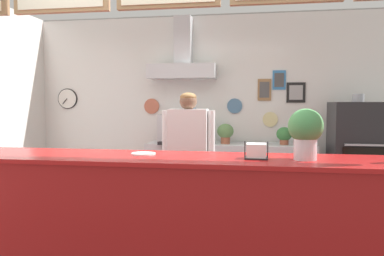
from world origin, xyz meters
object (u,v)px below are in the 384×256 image
(potted_oregano, at_px, (202,133))
(condiment_plate, at_px, (143,154))
(potted_rosemary, at_px, (284,135))
(pizza_oven, at_px, (356,162))
(potted_thyme, at_px, (225,132))
(shop_worker, at_px, (188,161))
(napkin_holder, at_px, (256,152))
(espresso_machine, at_px, (180,129))
(basil_vase, at_px, (306,132))

(potted_oregano, relative_size, condiment_plate, 1.41)
(potted_rosemary, bearing_deg, pizza_oven, -13.97)
(potted_oregano, xyz_separation_m, condiment_plate, (-0.10, -2.47, 0.03))
(pizza_oven, height_order, potted_thyme, pizza_oven)
(shop_worker, bearing_deg, napkin_holder, 118.05)
(potted_rosemary, bearing_deg, potted_oregano, -179.71)
(potted_rosemary, distance_m, napkin_holder, 2.58)
(shop_worker, relative_size, potted_thyme, 5.84)
(espresso_machine, height_order, napkin_holder, espresso_machine)
(potted_rosemary, relative_size, potted_oregano, 0.91)
(pizza_oven, xyz_separation_m, potted_thyme, (-1.65, 0.21, 0.33))
(potted_thyme, bearing_deg, potted_oregano, -179.16)
(shop_worker, height_order, basil_vase, shop_worker)
(potted_oregano, xyz_separation_m, basil_vase, (1.07, -2.54, 0.22))
(shop_worker, xyz_separation_m, potted_oregano, (-0.02, 1.22, 0.21))
(napkin_holder, bearing_deg, basil_vase, 0.12)
(potted_thyme, distance_m, condiment_plate, 2.51)
(potted_thyme, relative_size, basil_vase, 0.78)
(shop_worker, distance_m, napkin_holder, 1.54)
(potted_thyme, distance_m, potted_oregano, 0.32)
(condiment_plate, height_order, basil_vase, basil_vase)
(condiment_plate, bearing_deg, pizza_oven, 47.57)
(condiment_plate, bearing_deg, potted_oregano, 87.70)
(potted_thyme, bearing_deg, napkin_holder, -80.55)
(potted_rosemary, height_order, potted_oregano, potted_oregano)
(potted_oregano, bearing_deg, basil_vase, -67.15)
(espresso_machine, height_order, basil_vase, basil_vase)
(espresso_machine, height_order, potted_oregano, espresso_machine)
(espresso_machine, distance_m, potted_thyme, 0.64)
(condiment_plate, bearing_deg, espresso_machine, 95.10)
(espresso_machine, xyz_separation_m, basil_vase, (1.39, -2.54, 0.16))
(potted_rosemary, bearing_deg, potted_thyme, -179.94)
(potted_rosemary, height_order, napkin_holder, napkin_holder)
(shop_worker, relative_size, condiment_plate, 8.70)
(espresso_machine, xyz_separation_m, napkin_holder, (1.06, -2.54, 0.02))
(potted_thyme, relative_size, potted_oregano, 1.05)
(napkin_holder, bearing_deg, espresso_machine, 112.63)
(potted_oregano, bearing_deg, pizza_oven, -6.10)
(napkin_holder, distance_m, basil_vase, 0.36)
(pizza_oven, distance_m, condiment_plate, 3.08)
(pizza_oven, height_order, condiment_plate, pizza_oven)
(espresso_machine, bearing_deg, condiment_plate, -84.90)
(basil_vase, bearing_deg, espresso_machine, 118.69)
(potted_rosemary, bearing_deg, shop_worker, -131.47)
(pizza_oven, xyz_separation_m, potted_oregano, (-1.97, 0.21, 0.32))
(espresso_machine, bearing_deg, potted_oregano, 0.33)
(pizza_oven, height_order, napkin_holder, pizza_oven)
(pizza_oven, relative_size, basil_vase, 4.53)
(napkin_holder, bearing_deg, condiment_plate, 174.98)
(potted_thyme, height_order, basil_vase, basil_vase)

